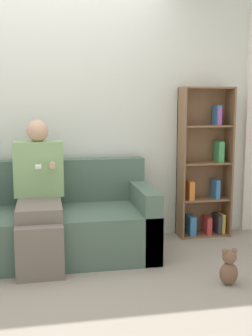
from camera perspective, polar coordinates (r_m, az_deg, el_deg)
The scene contains 6 objects.
ground_plane at distance 3.47m, azimuth -11.04°, elevation -14.53°, with size 14.00×14.00×0.00m, color #9E9384.
back_wall at distance 4.17m, azimuth -11.55°, elevation 7.37°, with size 10.00×0.06×2.55m.
couch at distance 3.87m, azimuth -12.69°, elevation -7.72°, with size 2.17×0.85×0.83m.
adult_seated at distance 3.69m, azimuth -11.70°, elevation -3.01°, with size 0.44×0.79×1.22m.
bookshelf at distance 4.40m, azimuth 10.63°, elevation -0.15°, with size 0.53×0.24×1.52m.
teddy_bear at distance 3.35m, azimuth 13.76°, elevation -12.98°, with size 0.14×0.12×0.29m.
Camera 1 is at (0.04, -3.19, 1.36)m, focal length 45.00 mm.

